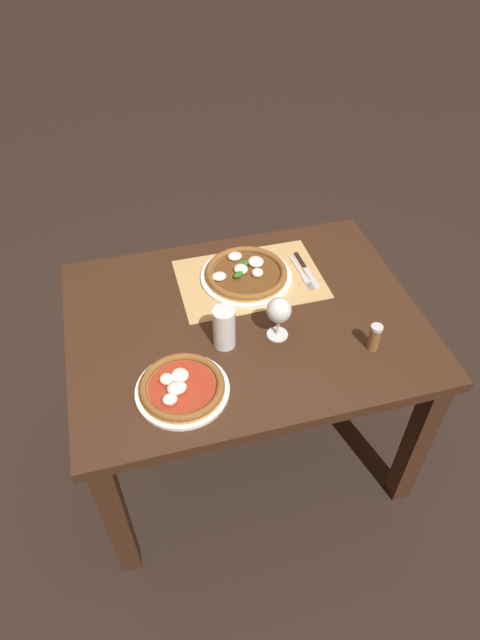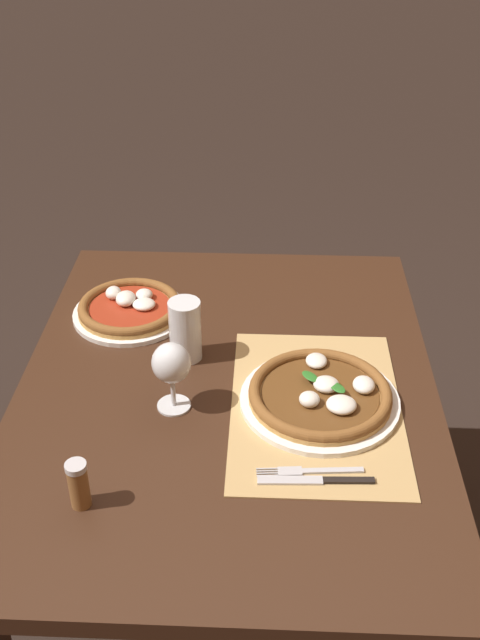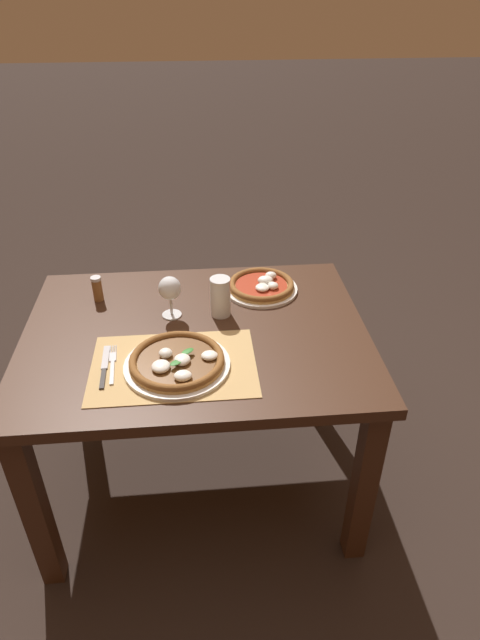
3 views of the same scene
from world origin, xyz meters
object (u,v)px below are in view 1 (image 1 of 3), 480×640
Objects in this scene: fork at (301,273)px; pizza_near at (246,273)px; pepper_shaker at (375,337)px; pint_glass at (224,328)px; wine_glass at (279,312)px; knife at (306,270)px; pizza_far at (182,387)px.

pizza_near is at bearing -8.43° from fork.
fork is at bearing -77.06° from pepper_shaker.
pint_glass reaches higher than pizza_near.
pepper_shaker reaches higher than pizza_near.
wine_glass reaches higher than knife.
pizza_near is at bearing -125.46° from pizza_far.
pepper_shaker reaches higher than fork.
pizza_far is (0.32, 0.45, -0.00)m from pizza_near.
pizza_near is at bearing -4.79° from knife.
pizza_far is 0.23m from pint_glass.
wine_glass is at bearing -25.74° from pepper_shaker.
knife is at bearing -141.74° from pizza_far.
wine_glass reaches higher than pizza_far.
knife is at bearing -125.74° from wine_glass.
pizza_far is at bearing 54.54° from pizza_near.
wine_glass is 0.36m from knife.
pizza_near is 0.34m from pint_glass.
pizza_near is 1.66× the size of fork.
pint_glass is at bearing 62.56° from pizza_near.
knife is at bearing 175.21° from pizza_near.
pint_glass reaches higher than pizza_far.
wine_glass reaches higher than pizza_near.
pizza_far is at bearing 42.81° from pint_glass.
pepper_shaker is (-0.07, 0.42, 0.04)m from knife.
fork is at bearing 25.46° from knife.
fork is 0.93× the size of knife.
fork is (-0.36, -0.27, -0.06)m from pint_glass.
fork is 0.42m from pepper_shaker.
wine_glass reaches higher than pint_glass.
knife is 2.22× the size of pepper_shaker.
pizza_near is 3.43× the size of pepper_shaker.
wine_glass is at bearing -156.71° from pizza_far.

